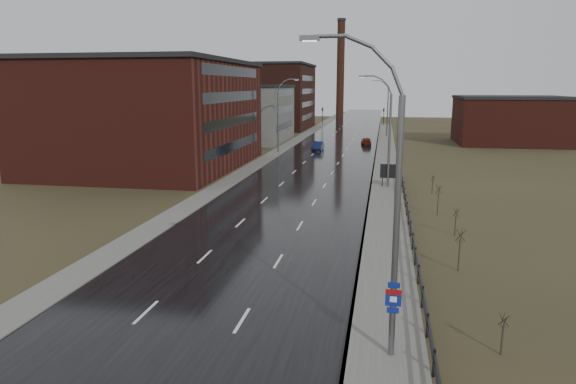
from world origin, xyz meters
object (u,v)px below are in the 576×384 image
at_px(streetlight_main, 388,206).
at_px(car_near, 318,146).
at_px(car_far, 366,141).
at_px(billboard, 391,172).

height_order(streetlight_main, car_near, streetlight_main).
xyz_separation_m(streetlight_main, car_far, (-3.25, 72.69, -5.38)).
bearing_deg(billboard, car_far, 95.74).
relative_size(car_near, car_far, 1.09).
xyz_separation_m(streetlight_main, car_near, (-10.62, 63.39, -5.35)).
xyz_separation_m(car_near, car_far, (7.37, 9.30, -0.03)).
relative_size(streetlight_main, car_near, 2.79).
bearing_deg(streetlight_main, car_far, 92.56).
relative_size(billboard, car_near, 0.57).
distance_m(car_near, car_far, 11.87).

